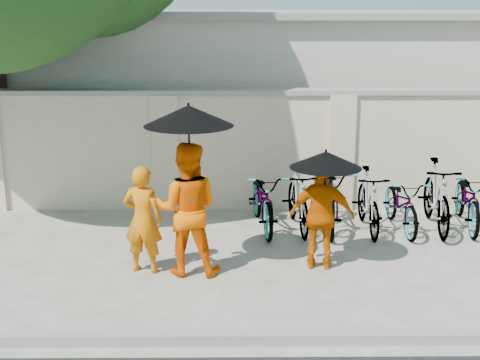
{
  "coord_description": "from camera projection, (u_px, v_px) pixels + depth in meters",
  "views": [
    {
      "loc": [
        0.16,
        -8.09,
        3.48
      ],
      "look_at": [
        0.25,
        0.91,
        1.1
      ],
      "focal_mm": 50.0,
      "sensor_mm": 36.0,
      "label": 1
    }
  ],
  "objects": [
    {
      "name": "monk_center",
      "position": [
        187.0,
        209.0,
        8.71
      ],
      "size": [
        0.9,
        0.72,
        1.78
      ],
      "primitive_type": "imported",
      "rotation": [
        0.0,
        0.0,
        3.08
      ],
      "color": "#FB5E00",
      "rests_on": "ground"
    },
    {
      "name": "bike_1",
      "position": [
        298.0,
        199.0,
        10.51
      ],
      "size": [
        0.61,
        1.7,
        1.0
      ],
      "primitive_type": "imported",
      "rotation": [
        0.0,
        0.0,
        0.09
      ],
      "color": "#AFAFAF",
      "rests_on": "ground"
    },
    {
      "name": "bike_0",
      "position": [
        263.0,
        200.0,
        10.57
      ],
      "size": [
        0.83,
        1.88,
        0.96
      ],
      "primitive_type": "imported",
      "rotation": [
        0.0,
        0.0,
        0.11
      ],
      "color": "#AFAFAF",
      "rests_on": "ground"
    },
    {
      "name": "parasol_right",
      "position": [
        326.0,
        160.0,
        8.64
      ],
      "size": [
        0.94,
        0.94,
        0.8
      ],
      "color": "black",
      "rests_on": "ground"
    },
    {
      "name": "building_behind",
      "position": [
        315.0,
        90.0,
        15.09
      ],
      "size": [
        14.0,
        6.0,
        3.2
      ],
      "primitive_type": "cube",
      "color": "beige",
      "rests_on": "ground"
    },
    {
      "name": "bike_3",
      "position": [
        368.0,
        201.0,
        10.44
      ],
      "size": [
        0.47,
        1.64,
        0.99
      ],
      "primitive_type": "imported",
      "rotation": [
        0.0,
        0.0,
        -0.0
      ],
      "color": "#AFAFAF",
      "rests_on": "ground"
    },
    {
      "name": "bike_2",
      "position": [
        332.0,
        196.0,
        10.6
      ],
      "size": [
        0.9,
        2.03,
        1.03
      ],
      "primitive_type": "imported",
      "rotation": [
        0.0,
        0.0,
        -0.11
      ],
      "color": "#AFAFAF",
      "rests_on": "ground"
    },
    {
      "name": "parasol_center",
      "position": [
        189.0,
        116.0,
        8.32
      ],
      "size": [
        1.14,
        1.14,
        1.26
      ],
      "color": "black",
      "rests_on": "ground"
    },
    {
      "name": "bike_4",
      "position": [
        402.0,
        203.0,
        10.53
      ],
      "size": [
        0.66,
        1.67,
        0.86
      ],
      "primitive_type": "imported",
      "rotation": [
        0.0,
        0.0,
        0.05
      ],
      "color": "#AFAFAF",
      "rests_on": "ground"
    },
    {
      "name": "bike_6",
      "position": [
        468.0,
        199.0,
        10.64
      ],
      "size": [
        0.86,
        1.84,
        0.93
      ],
      "primitive_type": "imported",
      "rotation": [
        0.0,
        0.0,
        -0.14
      ],
      "color": "#AFAFAF",
      "rests_on": "ground"
    },
    {
      "name": "bike_5",
      "position": [
        437.0,
        196.0,
        10.51
      ],
      "size": [
        0.66,
        1.86,
        1.1
      ],
      "primitive_type": "imported",
      "rotation": [
        0.0,
        0.0,
        -0.08
      ],
      "color": "#AFAFAF",
      "rests_on": "ground"
    },
    {
      "name": "kerb",
      "position": [
        219.0,
        338.0,
        7.05
      ],
      "size": [
        40.0,
        0.16,
        0.12
      ],
      "primitive_type": "cube",
      "color": "gray",
      "rests_on": "ground"
    },
    {
      "name": "monk_right",
      "position": [
        322.0,
        216.0,
        8.92
      ],
      "size": [
        0.9,
        0.46,
        1.47
      ],
      "primitive_type": "imported",
      "rotation": [
        0.0,
        0.0,
        3.02
      ],
      "color": "#CA5400",
      "rests_on": "ground"
    },
    {
      "name": "compound_wall",
      "position": [
        282.0,
        152.0,
        11.56
      ],
      "size": [
        20.0,
        0.3,
        2.0
      ],
      "primitive_type": "cube",
      "color": "beige",
      "rests_on": "ground"
    },
    {
      "name": "ground",
      "position": [
        222.0,
        279.0,
        8.71
      ],
      "size": [
        80.0,
        80.0,
        0.0
      ],
      "primitive_type": "plane",
      "color": "#ADA89A"
    },
    {
      "name": "monk_left",
      "position": [
        143.0,
        219.0,
        8.8
      ],
      "size": [
        0.6,
        0.46,
        1.46
      ],
      "primitive_type": "imported",
      "rotation": [
        0.0,
        0.0,
        2.91
      ],
      "color": "orange",
      "rests_on": "ground"
    }
  ]
}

